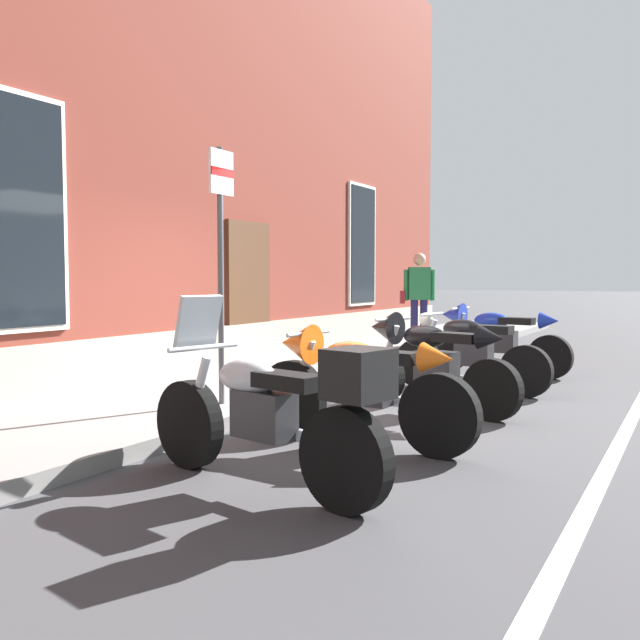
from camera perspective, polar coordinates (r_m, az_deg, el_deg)
name	(u,v)px	position (r m, az deg, el deg)	size (l,w,h in m)	color
ground_plane	(321,402)	(7.89, 0.08, -6.82)	(140.00, 140.00, 0.00)	#38383A
sidewalk	(233,387)	(8.54, -7.26, -5.57)	(26.59, 2.49, 0.14)	slate
lane_stripe	(625,432)	(6.94, 24.09, -8.53)	(26.59, 0.12, 0.01)	silver
brick_pub_facade	(10,92)	(11.66, -24.42, 16.91)	(20.59, 5.73, 8.37)	maroon
motorcycle_silver_touring	(271,411)	(4.57, -4.12, -7.57)	(0.82, 2.14, 1.29)	black
motorcycle_orange_sport	(353,380)	(5.83, 2.81, -5.01)	(0.62, 2.12, 1.01)	black
motorcycle_black_sport	(426,358)	(7.35, 8.86, -3.14)	(0.72, 1.99, 1.05)	black
motorcycle_black_naked	(469,353)	(8.68, 12.28, -2.73)	(0.62, 2.04, 0.97)	black
motorcycle_blue_sport	(492,336)	(10.35, 14.14, -1.29)	(0.62, 2.15, 1.04)	black
pedestrian_striped_shirt	(419,293)	(12.98, 8.24, 2.21)	(0.44, 0.59, 1.74)	#1E1E4C
parking_sign	(221,240)	(6.97, -8.26, 6.62)	(0.36, 0.07, 2.58)	#4C4C51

